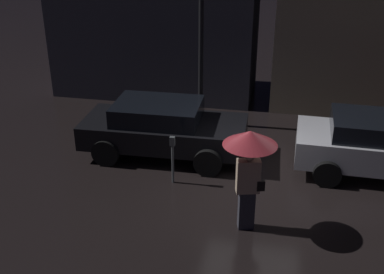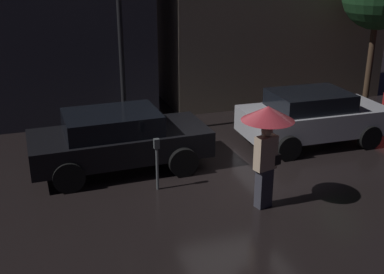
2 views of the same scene
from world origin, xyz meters
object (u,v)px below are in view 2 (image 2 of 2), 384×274
at_px(parked_car_black, 118,139).
at_px(street_lamp_near, 119,15).
at_px(parking_meter, 157,158).
at_px(parked_car_silver, 312,116).
at_px(pedestrian_with_umbrella, 267,130).

distance_m(parked_car_black, street_lamp_near, 3.54).
height_order(parked_car_black, street_lamp_near, street_lamp_near).
distance_m(parked_car_black, parking_meter, 1.54).
distance_m(parked_car_silver, street_lamp_near, 5.94).
xyz_separation_m(parked_car_silver, street_lamp_near, (-4.83, 2.22, 2.66)).
xyz_separation_m(parked_car_silver, parking_meter, (-4.81, -1.45, -0.03)).
bearing_deg(parked_car_black, street_lamp_near, 73.82).
xyz_separation_m(parking_meter, street_lamp_near, (-0.02, 3.67, 2.69)).
distance_m(parked_car_silver, parking_meter, 5.03).
height_order(parked_car_silver, parking_meter, parked_car_silver).
bearing_deg(pedestrian_with_umbrella, parked_car_black, 116.19).
bearing_deg(parked_car_black, parking_meter, -68.35).
bearing_deg(parked_car_black, parked_car_silver, -1.18).
relative_size(parked_car_black, pedestrian_with_umbrella, 1.97).
bearing_deg(parking_meter, parked_car_silver, 16.75).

